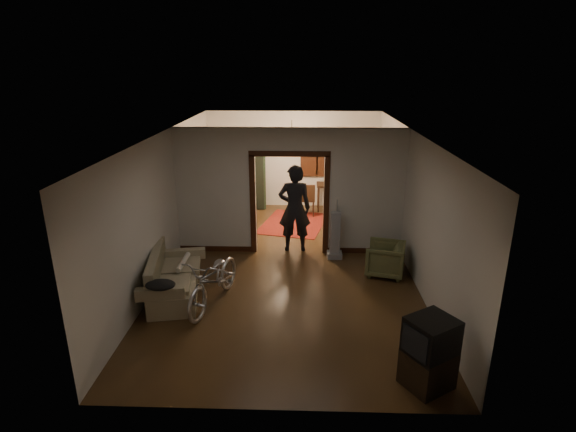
{
  "coord_description": "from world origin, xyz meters",
  "views": [
    {
      "loc": [
        0.28,
        -8.73,
        4.07
      ],
      "look_at": [
        0.0,
        -0.3,
        1.2
      ],
      "focal_mm": 28.0,
      "sensor_mm": 36.0,
      "label": 1
    }
  ],
  "objects_px": {
    "armchair": "(385,259)",
    "locker": "(251,181)",
    "bicycle": "(214,279)",
    "desk": "(334,197)",
    "sofa": "(174,275)",
    "person": "(295,208)"
  },
  "relations": [
    {
      "from": "armchair",
      "to": "locker",
      "type": "distance_m",
      "value": 5.42
    },
    {
      "from": "armchair",
      "to": "person",
      "type": "xyz_separation_m",
      "value": [
        -1.85,
        1.21,
        0.66
      ]
    },
    {
      "from": "bicycle",
      "to": "person",
      "type": "distance_m",
      "value": 2.9
    },
    {
      "from": "locker",
      "to": "sofa",
      "type": "bearing_deg",
      "value": -109.29
    },
    {
      "from": "bicycle",
      "to": "locker",
      "type": "distance_m",
      "value": 5.66
    },
    {
      "from": "armchair",
      "to": "desk",
      "type": "xyz_separation_m",
      "value": [
        -0.75,
        4.22,
        0.05
      ]
    },
    {
      "from": "bicycle",
      "to": "desk",
      "type": "relative_size",
      "value": 1.77
    },
    {
      "from": "bicycle",
      "to": "person",
      "type": "relative_size",
      "value": 0.92
    },
    {
      "from": "person",
      "to": "desk",
      "type": "height_order",
      "value": "person"
    },
    {
      "from": "armchair",
      "to": "person",
      "type": "bearing_deg",
      "value": -107.99
    },
    {
      "from": "bicycle",
      "to": "sofa",
      "type": "bearing_deg",
      "value": 174.42
    },
    {
      "from": "sofa",
      "to": "person",
      "type": "relative_size",
      "value": 0.89
    },
    {
      "from": "bicycle",
      "to": "locker",
      "type": "relative_size",
      "value": 1.13
    },
    {
      "from": "person",
      "to": "locker",
      "type": "xyz_separation_m",
      "value": [
        -1.33,
        3.14,
        -0.18
      ]
    },
    {
      "from": "desk",
      "to": "sofa",
      "type": "bearing_deg",
      "value": -108.3
    },
    {
      "from": "sofa",
      "to": "desk",
      "type": "bearing_deg",
      "value": 47.36
    },
    {
      "from": "armchair",
      "to": "locker",
      "type": "xyz_separation_m",
      "value": [
        -3.19,
        4.35,
        0.48
      ]
    },
    {
      "from": "locker",
      "to": "desk",
      "type": "height_order",
      "value": "locker"
    },
    {
      "from": "desk",
      "to": "person",
      "type": "bearing_deg",
      "value": -96.42
    },
    {
      "from": "sofa",
      "to": "armchair",
      "type": "xyz_separation_m",
      "value": [
        4.01,
        1.0,
        -0.07
      ]
    },
    {
      "from": "sofa",
      "to": "desk",
      "type": "distance_m",
      "value": 6.16
    },
    {
      "from": "person",
      "to": "locker",
      "type": "bearing_deg",
      "value": -71.09
    }
  ]
}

